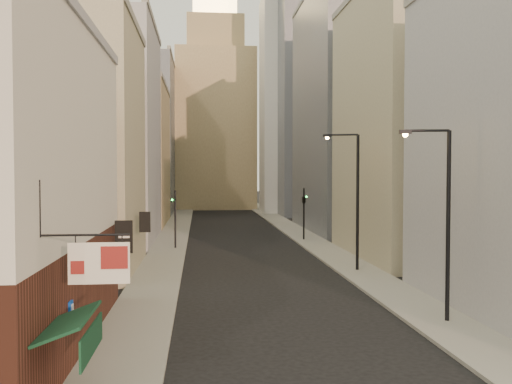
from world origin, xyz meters
name	(u,v)px	position (x,y,z in m)	size (l,w,h in m)	color
sidewalk_left	(177,227)	(-6.50, 55.00, 0.07)	(3.00, 140.00, 0.15)	gray
sidewalk_right	(287,226)	(6.50, 55.00, 0.07)	(3.00, 140.00, 0.15)	gray
near_building_left	(0,187)	(-10.99, 9.00, 6.02)	(8.30, 23.04, 12.30)	#55291E
left_bldg_beige	(74,150)	(-12.00, 26.00, 8.00)	(8.00, 12.00, 16.00)	gray
left_bldg_grey	(112,135)	(-12.00, 42.00, 10.00)	(8.00, 16.00, 20.00)	#939398
left_bldg_tan	(134,156)	(-12.00, 60.00, 8.50)	(8.00, 18.00, 17.00)	#978056
left_bldg_wingrid	(148,138)	(-12.00, 80.00, 12.00)	(8.00, 20.00, 24.00)	gray
right_bldg_beige	(408,127)	(12.00, 30.00, 10.00)	(8.00, 16.00, 20.00)	gray
right_bldg_wingrid	(343,114)	(12.00, 50.00, 13.00)	(8.00, 20.00, 26.00)	gray
highrise	(336,53)	(18.00, 78.00, 25.66)	(21.00, 23.00, 51.20)	gray
clock_tower	(215,111)	(-1.00, 92.00, 17.63)	(14.00, 14.00, 44.90)	#978056
white_tower	(287,96)	(10.00, 78.00, 18.61)	(8.00, 8.00, 41.50)	silver
streetlamp_near	(443,213)	(6.53, 11.20, 4.78)	(2.18, 0.55, 8.38)	black
streetlamp_mid	(354,193)	(6.18, 24.11, 5.16)	(2.31, 0.83, 9.04)	black
traffic_light_left	(175,209)	(-5.92, 36.03, 3.43)	(0.56, 0.46, 5.00)	black
traffic_light_right	(304,201)	(5.97, 40.93, 3.83)	(0.73, 0.73, 5.00)	black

